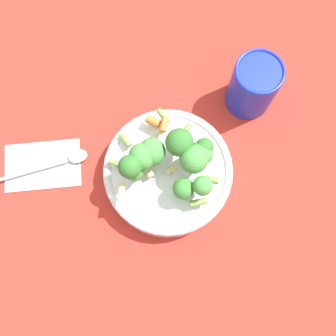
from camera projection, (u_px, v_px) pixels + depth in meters
name	position (u px, v px, depth m)	size (l,w,h in m)	color
ground_plane	(168.00, 176.00, 0.73)	(3.00, 3.00, 0.00)	#B72D23
bowl	(168.00, 172.00, 0.71)	(0.23, 0.23, 0.05)	silver
pasta_salad	(169.00, 159.00, 0.64)	(0.17, 0.19, 0.09)	#8CB766
cup	(253.00, 86.00, 0.71)	(0.09, 0.09, 0.12)	#192DAD
napkin	(43.00, 165.00, 0.74)	(0.13, 0.16, 0.01)	#B2BCC6
spoon	(55.00, 164.00, 0.73)	(0.11, 0.18, 0.01)	silver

